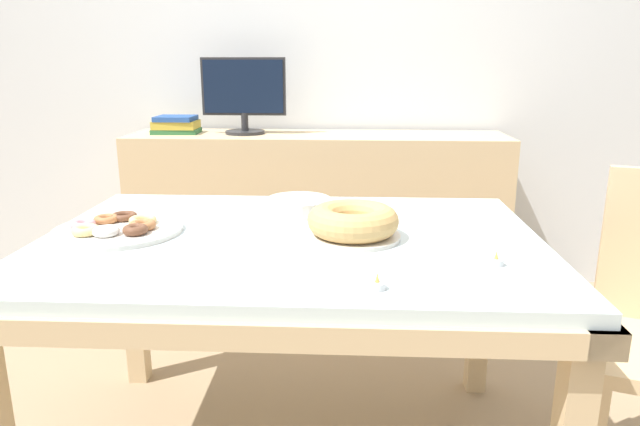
{
  "coord_description": "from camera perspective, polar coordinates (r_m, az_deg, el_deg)",
  "views": [
    {
      "loc": [
        0.16,
        -1.55,
        1.23
      ],
      "look_at": [
        0.08,
        0.03,
        0.81
      ],
      "focal_mm": 32.0,
      "sensor_mm": 36.0,
      "label": 1
    }
  ],
  "objects": [
    {
      "name": "cake_chocolate_round",
      "position": [
        1.6,
        3.32,
        -0.97
      ],
      "size": [
        0.27,
        0.27,
        0.09
      ],
      "color": "silver",
      "rests_on": "dining_table"
    },
    {
      "name": "pastry_platter",
      "position": [
        1.76,
        -19.56,
        -1.43
      ],
      "size": [
        0.37,
        0.37,
        0.04
      ],
      "color": "silver",
      "rests_on": "dining_table"
    },
    {
      "name": "wall_back",
      "position": [
        3.2,
        0.04,
        16.18
      ],
      "size": [
        8.0,
        0.1,
        2.6
      ],
      "primitive_type": "cube",
      "color": "silver",
      "rests_on": "ground"
    },
    {
      "name": "tealight_near_front",
      "position": [
        1.46,
        17.18,
        -4.62
      ],
      "size": [
        0.04,
        0.04,
        0.04
      ],
      "color": "silver",
      "rests_on": "dining_table"
    },
    {
      "name": "dining_table",
      "position": [
        1.66,
        -2.87,
        -5.26
      ],
      "size": [
        1.45,
        1.01,
        0.75
      ],
      "color": "silver",
      "rests_on": "ground"
    },
    {
      "name": "tealight_left_edge",
      "position": [
        1.26,
        5.73,
        -7.14
      ],
      "size": [
        0.04,
        0.04,
        0.04
      ],
      "color": "silver",
      "rests_on": "dining_table"
    },
    {
      "name": "plate_stack",
      "position": [
        1.87,
        -2.09,
        0.73
      ],
      "size": [
        0.21,
        0.21,
        0.05
      ],
      "color": "silver",
      "rests_on": "dining_table"
    },
    {
      "name": "computer_monitor",
      "position": [
        2.95,
        -7.62,
        11.52
      ],
      "size": [
        0.42,
        0.2,
        0.38
      ],
      "color": "#262628",
      "rests_on": "sideboard"
    },
    {
      "name": "book_stack",
      "position": [
        3.05,
        -14.2,
        8.54
      ],
      "size": [
        0.24,
        0.17,
        0.09
      ],
      "color": "#2D6638",
      "rests_on": "sideboard"
    },
    {
      "name": "tealight_right_edge",
      "position": [
        1.92,
        4.41,
        0.6
      ],
      "size": [
        0.04,
        0.04,
        0.04
      ],
      "color": "silver",
      "rests_on": "dining_table"
    },
    {
      "name": "sideboard",
      "position": [
        3.01,
        -0.26,
        -0.39
      ],
      "size": [
        1.91,
        0.44,
        0.87
      ],
      "color": "#D1B284",
      "rests_on": "ground"
    }
  ]
}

